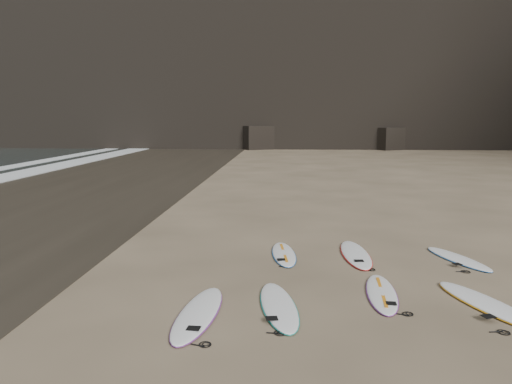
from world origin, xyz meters
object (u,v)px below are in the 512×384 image
(surfboard_1, at_px, (279,305))
(surfboard_5, at_px, (284,254))
(surfboard_0, at_px, (198,313))
(surfboard_7, at_px, (458,258))
(surfboard_6, at_px, (356,254))
(surfboard_3, at_px, (487,304))
(surfboard_2, at_px, (382,293))

(surfboard_1, relative_size, surfboard_5, 1.09)
(surfboard_0, distance_m, surfboard_7, 6.73)
(surfboard_5, height_order, surfboard_6, surfboard_6)
(surfboard_6, bearing_deg, surfboard_1, -119.48)
(surfboard_3, distance_m, surfboard_5, 4.85)
(surfboard_1, bearing_deg, surfboard_5, 79.80)
(surfboard_1, height_order, surfboard_3, surfboard_3)
(surfboard_3, bearing_deg, surfboard_5, 119.14)
(surfboard_7, bearing_deg, surfboard_6, 154.37)
(surfboard_6, distance_m, surfboard_7, 2.40)
(surfboard_6, bearing_deg, surfboard_2, -89.21)
(surfboard_1, relative_size, surfboard_6, 0.94)
(surfboard_0, height_order, surfboard_3, same)
(surfboard_3, xyz_separation_m, surfboard_5, (-3.69, 3.15, -0.01))
(surfboard_2, bearing_deg, surfboard_6, 97.29)
(surfboard_3, xyz_separation_m, surfboard_6, (-1.92, 3.22, 0.00))
(surfboard_5, bearing_deg, surfboard_1, -96.67)
(surfboard_0, distance_m, surfboard_6, 5.09)
(surfboard_0, height_order, surfboard_1, surfboard_0)
(surfboard_1, height_order, surfboard_6, surfboard_6)
(surfboard_1, bearing_deg, surfboard_2, 12.43)
(surfboard_5, xyz_separation_m, surfboard_7, (4.16, -0.17, -0.00))
(surfboard_6, bearing_deg, surfboard_3, -60.97)
(surfboard_1, distance_m, surfboard_2, 2.11)
(surfboard_2, bearing_deg, surfboard_3, -10.26)
(surfboard_3, bearing_deg, surfboard_0, 167.70)
(surfboard_0, distance_m, surfboard_5, 4.14)
(surfboard_6, bearing_deg, surfboard_5, -179.64)
(surfboard_2, height_order, surfboard_6, surfboard_6)
(surfboard_7, bearing_deg, surfboard_2, -152.27)
(surfboard_0, bearing_deg, surfboard_7, 37.75)
(surfboard_3, distance_m, surfboard_7, 3.03)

